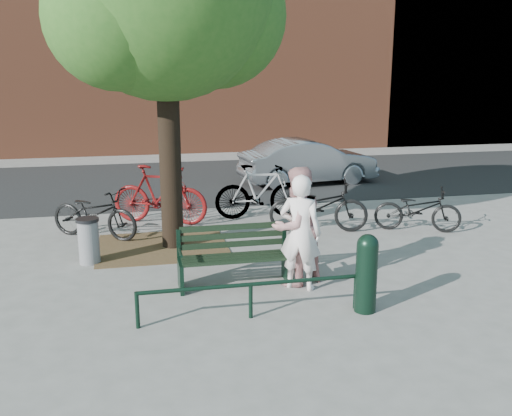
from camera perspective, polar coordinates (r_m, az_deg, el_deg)
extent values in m
plane|color=gray|center=(8.96, -2.09, -7.74)|extent=(90.00, 90.00, 0.00)
cube|color=brown|center=(10.92, -9.31, -3.82)|extent=(2.40, 2.00, 0.02)
cube|color=black|center=(17.09, -7.10, 2.71)|extent=(40.00, 7.00, 0.01)
cube|color=black|center=(8.79, -7.54, -6.74)|extent=(0.06, 0.52, 0.45)
cube|color=black|center=(8.86, -7.76, -3.53)|extent=(0.06, 0.06, 0.44)
cylinder|color=black|center=(8.56, -7.57, -4.43)|extent=(0.04, 0.36, 0.04)
cube|color=black|center=(9.06, 3.17, -6.00)|extent=(0.06, 0.52, 0.45)
cube|color=black|center=(9.13, 2.82, -2.89)|extent=(0.06, 0.06, 0.44)
cylinder|color=black|center=(8.83, 3.37, -3.74)|extent=(0.04, 0.36, 0.04)
cube|color=black|center=(8.81, -2.12, -5.02)|extent=(1.64, 0.46, 0.04)
cube|color=black|center=(8.93, -2.39, -2.79)|extent=(1.64, 0.03, 0.47)
cylinder|color=black|center=(7.64, -11.79, -9.97)|extent=(0.06, 0.06, 0.50)
cylinder|color=black|center=(7.78, -0.54, -9.23)|extent=(0.06, 0.06, 0.50)
cylinder|color=black|center=(8.19, 9.91, -8.23)|extent=(0.06, 0.06, 0.50)
cylinder|color=black|center=(7.69, -0.54, -7.65)|extent=(3.00, 0.06, 0.06)
cylinder|color=black|center=(10.52, -8.62, 6.09)|extent=(0.40, 0.40, 3.80)
sphere|color=#27551A|center=(10.85, -4.19, 18.62)|extent=(2.60, 2.60, 2.60)
sphere|color=#27551A|center=(10.04, -13.74, 18.09)|extent=(2.40, 2.40, 2.40)
imported|color=white|center=(8.60, 4.46, -2.45)|extent=(0.77, 0.71, 1.78)
imported|color=tan|center=(8.78, 4.08, -1.84)|extent=(1.11, 1.02, 1.85)
cylinder|color=black|center=(8.04, 10.95, -6.92)|extent=(0.30, 0.30, 0.96)
sphere|color=black|center=(7.88, 11.12, -3.64)|extent=(0.30, 0.30, 0.30)
cylinder|color=gray|center=(10.23, -16.38, -3.31)|extent=(0.36, 0.36, 0.75)
cylinder|color=black|center=(10.13, -16.53, -1.15)|extent=(0.39, 0.39, 0.05)
imported|color=black|center=(11.66, -15.86, -0.51)|extent=(1.98, 1.59, 1.01)
imported|color=#5C0D0D|center=(12.41, -9.61, 1.32)|extent=(2.18, 1.43, 1.28)
imported|color=black|center=(11.75, 6.28, 0.19)|extent=(2.13, 1.20, 1.06)
imported|color=gray|center=(12.70, 0.41, 1.68)|extent=(2.04, 0.62, 1.22)
imported|color=black|center=(12.17, 15.86, -0.14)|extent=(1.84, 1.25, 0.92)
imported|color=gray|center=(16.55, 5.25, 4.64)|extent=(4.08, 1.88, 1.30)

